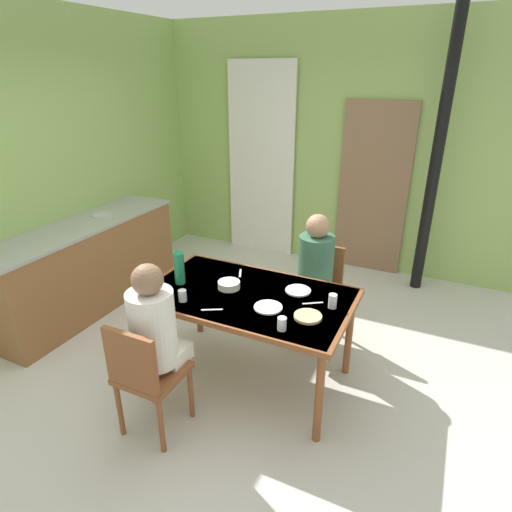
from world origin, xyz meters
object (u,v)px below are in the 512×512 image
dining_table (247,302)px  serving_bowl_center (229,285)px  person_near_diner (154,326)px  chair_far_diner (318,287)px  water_bottle_green_near (179,267)px  chair_near_diner (145,374)px  kitchen_counter (86,265)px  person_far_diner (315,264)px

dining_table → serving_bowl_center: serving_bowl_center is taller
dining_table → person_near_diner: 0.76m
chair_far_diner → water_bottle_green_near: (-0.86, -0.88, 0.40)m
water_bottle_green_near → dining_table: bearing=6.7°
person_near_diner → water_bottle_green_near: size_ratio=2.65×
chair_near_diner → water_bottle_green_near: 0.87m
person_near_diner → chair_far_diner: bearing=66.6°
person_near_diner → serving_bowl_center: 0.72m
kitchen_counter → dining_table: (2.02, -0.34, 0.24)m
kitchen_counter → chair_near_diner: (1.69, -1.15, 0.05)m
serving_bowl_center → kitchen_counter: bearing=170.4°
kitchen_counter → person_far_diner: person_far_diner is taller
kitchen_counter → serving_bowl_center: kitchen_counter is taller
kitchen_counter → water_bottle_green_near: (1.47, -0.40, 0.44)m
dining_table → chair_near_diner: (-0.34, -0.81, -0.19)m
dining_table → person_far_diner: (0.31, 0.68, 0.09)m
chair_near_diner → person_far_diner: person_far_diner is taller
chair_far_diner → water_bottle_green_near: 1.29m
water_bottle_green_near → serving_bowl_center: 0.41m
kitchen_counter → chair_far_diner: 2.38m
water_bottle_green_near → person_near_diner: bearing=-70.2°
dining_table → water_bottle_green_near: water_bottle_green_near is taller
kitchen_counter → person_far_diner: (2.33, 0.34, 0.33)m
chair_near_diner → chair_far_diner: (0.64, 1.62, 0.00)m
person_near_diner → person_far_diner: 1.50m
chair_near_diner → serving_bowl_center: bearing=78.7°
dining_table → person_near_diner: size_ratio=2.01×
person_near_diner → person_far_diner: (0.64, 1.35, 0.00)m
chair_near_diner → person_near_diner: (0.00, 0.14, 0.28)m
dining_table → chair_near_diner: size_ratio=1.78×
water_bottle_green_near → serving_bowl_center: size_ratio=1.71×
chair_near_diner → person_near_diner: size_ratio=1.13×
dining_table → chair_far_diner: (0.31, 0.81, -0.19)m
dining_table → water_bottle_green_near: (-0.56, -0.07, 0.21)m
kitchen_counter → serving_bowl_center: size_ratio=12.62×
chair_far_diner → person_far_diner: (-0.00, -0.14, 0.28)m
chair_far_diner → water_bottle_green_near: bearing=45.5°
dining_table → water_bottle_green_near: size_ratio=5.34×
serving_bowl_center → chair_far_diner: bearing=58.9°
kitchen_counter → water_bottle_green_near: bearing=-15.4°
chair_near_diner → person_near_diner: 0.31m
kitchen_counter → chair_near_diner: size_ratio=2.47×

